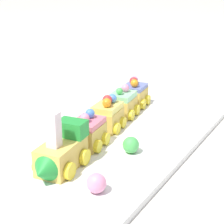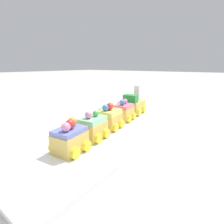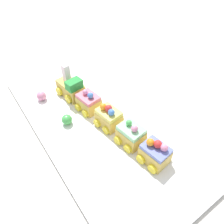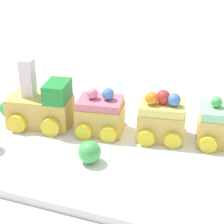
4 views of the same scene
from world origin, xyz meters
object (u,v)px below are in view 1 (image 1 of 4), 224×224
(cake_train_locomotive, at_px, (60,153))
(gumball_green, at_px, (131,145))
(cake_car_blueberry, at_px, (134,94))
(gumball_pink, at_px, (96,183))
(cake_car_strawberry, at_px, (88,133))
(cake_car_lemon, at_px, (107,116))
(cake_car_mint, at_px, (122,104))

(cake_train_locomotive, bearing_deg, gumball_green, 141.25)
(cake_car_blueberry, height_order, gumball_pink, cake_car_blueberry)
(cake_car_strawberry, xyz_separation_m, cake_car_lemon, (-0.09, -0.01, 0.00))
(cake_car_strawberry, distance_m, cake_car_lemon, 0.09)
(gumball_green, bearing_deg, cake_car_mint, -145.61)
(gumball_green, bearing_deg, cake_car_strawberry, -78.92)
(cake_train_locomotive, height_order, gumball_pink, cake_train_locomotive)
(cake_train_locomotive, xyz_separation_m, cake_car_strawberry, (-0.10, -0.01, -0.00))
(gumball_pink, bearing_deg, cake_car_strawberry, -140.90)
(cake_train_locomotive, xyz_separation_m, cake_car_mint, (-0.28, -0.04, -0.00))
(cake_car_lemon, bearing_deg, cake_car_blueberry, -179.84)
(cake_car_mint, bearing_deg, gumball_green, 26.42)
(cake_train_locomotive, bearing_deg, cake_car_blueberry, -179.98)
(cake_car_lemon, xyz_separation_m, cake_car_blueberry, (-0.17, -0.02, -0.00))
(cake_car_mint, bearing_deg, cake_car_blueberry, -179.89)
(cake_car_strawberry, bearing_deg, gumball_green, 93.10)
(cake_car_mint, distance_m, gumball_pink, 0.33)
(cake_train_locomotive, distance_m, cake_car_blueberry, 0.36)
(cake_train_locomotive, relative_size, cake_car_lemon, 1.69)
(cake_car_blueberry, distance_m, gumball_green, 0.27)
(cake_train_locomotive, xyz_separation_m, gumball_pink, (0.03, 0.09, -0.01))
(cake_car_strawberry, height_order, gumball_green, cake_car_strawberry)
(cake_car_lemon, height_order, cake_car_mint, cake_car_lemon)
(cake_car_mint, height_order, cake_car_blueberry, same)
(cake_car_strawberry, height_order, cake_car_lemon, cake_car_lemon)
(cake_car_lemon, relative_size, cake_car_blueberry, 1.00)
(gumball_pink, bearing_deg, cake_car_mint, -157.06)
(cake_car_mint, relative_size, gumball_pink, 2.43)
(cake_car_strawberry, relative_size, gumball_pink, 2.43)
(cake_car_strawberry, distance_m, cake_car_mint, 0.18)
(cake_train_locomotive, distance_m, gumball_pink, 0.10)
(cake_car_mint, distance_m, gumball_green, 0.19)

